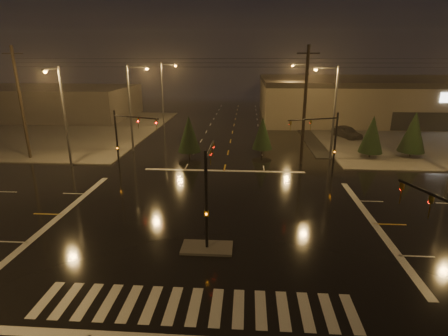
{
  "coord_description": "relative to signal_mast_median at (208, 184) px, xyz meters",
  "views": [
    {
      "loc": [
        2.23,
        -22.11,
        10.78
      ],
      "look_at": [
        0.57,
        2.43,
        3.0
      ],
      "focal_mm": 28.0,
      "sensor_mm": 36.0,
      "label": 1
    }
  ],
  "objects": [
    {
      "name": "streetlight_2",
      "position": [
        -11.18,
        37.07,
        2.05
      ],
      "size": [
        2.77,
        0.32,
        10.0
      ],
      "color": "#38383A",
      "rests_on": "ground"
    },
    {
      "name": "streetlight_5",
      "position": [
        -16.0,
        14.26,
        2.05
      ],
      "size": [
        0.32,
        2.77,
        10.0
      ],
      "color": "#38383A",
      "rests_on": "ground"
    },
    {
      "name": "signal_mast_nw",
      "position": [
        -9.5,
        13.21,
        0.04
      ],
      "size": [
        4.84,
        1.86,
        6.0
      ],
      "color": "black",
      "rests_on": "ground"
    },
    {
      "name": "signal_mast_ne",
      "position": [
        9.5,
        13.21,
        0.04
      ],
      "size": [
        4.84,
        1.86,
        6.0
      ],
      "color": "black",
      "rests_on": "ground"
    },
    {
      "name": "commercial_block",
      "position": [
        -35.0,
        45.07,
        -0.95
      ],
      "size": [
        30.0,
        18.0,
        5.6
      ],
      "primitive_type": "cube",
      "color": "#3F3937",
      "rests_on": "ground"
    },
    {
      "name": "sidewalk_nw",
      "position": [
        -30.0,
        33.07,
        -3.69
      ],
      "size": [
        36.0,
        36.0,
        0.12
      ],
      "primitive_type": "cube",
      "color": "#494742",
      "rests_on": "ground"
    },
    {
      "name": "utility_pole_0",
      "position": [
        -22.0,
        17.07,
        2.38
      ],
      "size": [
        2.2,
        0.32,
        12.0
      ],
      "color": "black",
      "rests_on": "ground"
    },
    {
      "name": "car_parked",
      "position": [
        16.18,
        30.19,
        -2.89
      ],
      "size": [
        3.9,
        5.45,
        1.72
      ],
      "primitive_type": "imported",
      "rotation": [
        0.0,
        0.0,
        0.41
      ],
      "color": "black",
      "rests_on": "ground"
    },
    {
      "name": "conifer_1",
      "position": [
        20.64,
        20.35,
        -0.8
      ],
      "size": [
        2.89,
        2.89,
        5.21
      ],
      "color": "black",
      "rests_on": "ground"
    },
    {
      "name": "utility_pole_1",
      "position": [
        8.0,
        17.07,
        2.38
      ],
      "size": [
        2.2,
        0.32,
        12.0
      ],
      "color": "black",
      "rests_on": "ground"
    },
    {
      "name": "conifer_3",
      "position": [
        -4.23,
        18.75,
        -1.04
      ],
      "size": [
        2.58,
        2.58,
        4.74
      ],
      "color": "black",
      "rests_on": "ground"
    },
    {
      "name": "conifer_4",
      "position": [
        3.99,
        20.51,
        -1.23
      ],
      "size": [
        2.33,
        2.33,
        4.34
      ],
      "color": "black",
      "rests_on": "ground"
    },
    {
      "name": "streetlight_3",
      "position": [
        11.18,
        19.07,
        2.05
      ],
      "size": [
        2.77,
        0.32,
        10.0
      ],
      "color": "#38383A",
      "rests_on": "ground"
    },
    {
      "name": "sidewalk_ne",
      "position": [
        30.0,
        33.07,
        -3.69
      ],
      "size": [
        36.0,
        36.0,
        0.12
      ],
      "primitive_type": "cube",
      "color": "#494742",
      "rests_on": "ground"
    },
    {
      "name": "signal_mast_median",
      "position": [
        0.0,
        0.0,
        0.0
      ],
      "size": [
        0.25,
        4.59,
        6.0
      ],
      "color": "black",
      "rests_on": "ground"
    },
    {
      "name": "conifer_0",
      "position": [
        15.98,
        19.73,
        -1.0
      ],
      "size": [
        2.63,
        2.63,
        4.81
      ],
      "color": "black",
      "rests_on": "ground"
    },
    {
      "name": "stop_bar_far",
      "position": [
        -0.0,
        14.07,
        -3.75
      ],
      "size": [
        16.0,
        0.5,
        0.01
      ],
      "primitive_type": "cube",
      "color": "beige",
      "rests_on": "ground"
    },
    {
      "name": "streetlight_4",
      "position": [
        11.18,
        39.07,
        2.05
      ],
      "size": [
        2.77,
        0.32,
        10.0
      ],
      "color": "#38383A",
      "rests_on": "ground"
    },
    {
      "name": "ground",
      "position": [
        -0.0,
        3.07,
        -3.75
      ],
      "size": [
        140.0,
        140.0,
        0.0
      ],
      "primitive_type": "plane",
      "color": "black",
      "rests_on": "ground"
    },
    {
      "name": "streetlight_1",
      "position": [
        -11.18,
        21.07,
        2.05
      ],
      "size": [
        2.77,
        0.32,
        10.0
      ],
      "color": "#38383A",
      "rests_on": "ground"
    },
    {
      "name": "crosswalk",
      "position": [
        -0.0,
        -5.93,
        -3.75
      ],
      "size": [
        15.0,
        2.6,
        0.01
      ],
      "primitive_type": "cube",
      "color": "beige",
      "rests_on": "ground"
    },
    {
      "name": "median_island",
      "position": [
        -0.0,
        -0.93,
        -3.68
      ],
      "size": [
        3.0,
        1.6,
        0.15
      ],
      "primitive_type": "cube",
      "color": "#494742",
      "rests_on": "ground"
    },
    {
      "name": "retail_building",
      "position": [
        35.0,
        49.06,
        0.09
      ],
      "size": [
        60.2,
        28.3,
        7.2
      ],
      "color": "#766954",
      "rests_on": "ground"
    }
  ]
}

